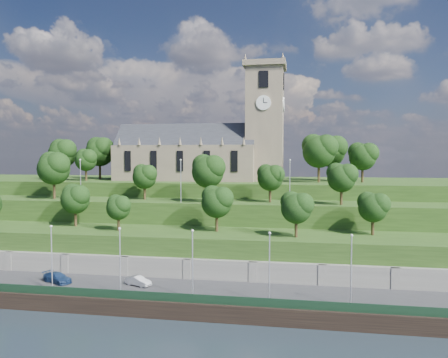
# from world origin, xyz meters

# --- Properties ---
(ground) EXTENTS (320.00, 320.00, 0.00)m
(ground) POSITION_xyz_m (0.00, 0.00, 0.00)
(ground) COLOR #1C252C
(ground) RESTS_ON ground
(promenade) EXTENTS (160.00, 12.00, 2.00)m
(promenade) POSITION_xyz_m (0.00, 6.00, 1.00)
(promenade) COLOR #2D2D30
(promenade) RESTS_ON ground
(quay_wall) EXTENTS (160.00, 0.50, 2.20)m
(quay_wall) POSITION_xyz_m (0.00, -0.05, 1.10)
(quay_wall) COLOR black
(quay_wall) RESTS_ON ground
(fence) EXTENTS (160.00, 0.10, 1.20)m
(fence) POSITION_xyz_m (0.00, 0.60, 2.60)
(fence) COLOR #16321F
(fence) RESTS_ON promenade
(retaining_wall) EXTENTS (160.00, 2.10, 5.00)m
(retaining_wall) POSITION_xyz_m (0.00, 11.97, 2.50)
(retaining_wall) COLOR slate
(retaining_wall) RESTS_ON ground
(embankment_lower) EXTENTS (160.00, 12.00, 8.00)m
(embankment_lower) POSITION_xyz_m (0.00, 18.00, 4.00)
(embankment_lower) COLOR #244115
(embankment_lower) RESTS_ON ground
(embankment_upper) EXTENTS (160.00, 10.00, 12.00)m
(embankment_upper) POSITION_xyz_m (0.00, 29.00, 6.00)
(embankment_upper) COLOR #244115
(embankment_upper) RESTS_ON ground
(hilltop) EXTENTS (160.00, 32.00, 15.00)m
(hilltop) POSITION_xyz_m (0.00, 50.00, 7.50)
(hilltop) COLOR #244115
(hilltop) RESTS_ON ground
(church) EXTENTS (38.60, 12.35, 27.60)m
(church) POSITION_xyz_m (0.79, 45.98, 22.52)
(church) COLOR #71624F
(church) RESTS_ON hilltop
(trees_lower) EXTENTS (70.33, 8.94, 7.69)m
(trees_lower) POSITION_xyz_m (1.88, 18.25, 12.84)
(trees_lower) COLOR #332513
(trees_lower) RESTS_ON embankment_lower
(trees_upper) EXTENTS (62.01, 8.36, 9.54)m
(trees_upper) POSITION_xyz_m (-1.69, 27.98, 17.73)
(trees_upper) COLOR #332513
(trees_upper) RESTS_ON embankment_upper
(trees_hilltop) EXTENTS (74.49, 15.92, 10.40)m
(trees_hilltop) POSITION_xyz_m (2.69, 45.08, 21.65)
(trees_hilltop) COLOR #332513
(trees_hilltop) RESTS_ON hilltop
(lamp_posts_promenade) EXTENTS (60.36, 0.36, 9.12)m
(lamp_posts_promenade) POSITION_xyz_m (-2.00, 2.50, 7.18)
(lamp_posts_promenade) COLOR #B2B2B7
(lamp_posts_promenade) RESTS_ON promenade
(lamp_posts_upper) EXTENTS (40.36, 0.36, 8.06)m
(lamp_posts_upper) POSITION_xyz_m (-0.00, 26.00, 16.64)
(lamp_posts_upper) COLOR #B2B2B7
(lamp_posts_upper) RESTS_ON embankment_upper
(car_middle) EXTENTS (4.25, 2.77, 1.32)m
(car_middle) POSITION_xyz_m (-1.08, 6.70, 2.66)
(car_middle) COLOR #9E9EA2
(car_middle) RESTS_ON promenade
(car_right) EXTENTS (5.41, 3.91, 1.46)m
(car_right) POSITION_xyz_m (-13.39, 6.11, 2.73)
(car_right) COLOR navy
(car_right) RESTS_ON promenade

